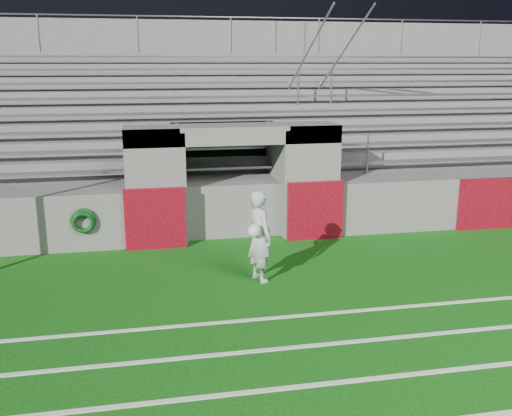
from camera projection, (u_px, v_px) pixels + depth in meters
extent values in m
plane|color=#0E500D|center=(265.00, 294.00, 10.04)|extent=(90.00, 90.00, 0.00)
cube|color=white|center=(314.00, 385.00, 7.18)|extent=(28.00, 0.09, 0.01)
cube|color=white|center=(293.00, 347.00, 8.13)|extent=(28.00, 0.09, 0.01)
cube|color=white|center=(277.00, 318.00, 9.08)|extent=(28.00, 0.09, 0.01)
cube|color=#615F5C|center=(153.00, 185.00, 12.71)|extent=(1.20, 1.00, 2.60)
cube|color=#615F5C|center=(309.00, 179.00, 13.38)|extent=(1.20, 1.00, 2.60)
cube|color=black|center=(223.00, 171.00, 14.67)|extent=(2.60, 0.20, 2.50)
cube|color=#615F5C|center=(181.00, 181.00, 13.41)|extent=(0.10, 2.20, 2.50)
cube|color=#615F5C|center=(276.00, 177.00, 13.84)|extent=(0.10, 2.20, 2.50)
cube|color=#615F5C|center=(233.00, 134.00, 12.77)|extent=(4.80, 1.00, 0.40)
cube|color=#615F5C|center=(213.00, 161.00, 16.74)|extent=(26.00, 8.00, 0.20)
cube|color=#615F5C|center=(213.00, 182.00, 16.89)|extent=(26.00, 8.00, 1.05)
cube|color=#600812|center=(155.00, 219.00, 12.33)|extent=(1.30, 0.15, 1.35)
cube|color=#600812|center=(315.00, 211.00, 13.00)|extent=(1.30, 0.15, 1.35)
cube|color=#600812|center=(500.00, 203.00, 13.89)|extent=(2.20, 0.15, 1.25)
cube|color=gray|center=(227.00, 168.00, 13.88)|extent=(23.00, 0.28, 0.06)
cube|color=#615F5C|center=(222.00, 163.00, 14.69)|extent=(24.00, 0.75, 0.38)
cube|color=gray|center=(223.00, 148.00, 14.50)|extent=(23.00, 0.28, 0.06)
cube|color=#615F5C|center=(219.00, 151.00, 15.36)|extent=(24.00, 0.75, 0.76)
cube|color=gray|center=(219.00, 129.00, 15.12)|extent=(23.00, 0.28, 0.06)
cube|color=#615F5C|center=(215.00, 141.00, 16.03)|extent=(24.00, 0.75, 1.14)
cube|color=gray|center=(215.00, 113.00, 15.74)|extent=(23.00, 0.28, 0.06)
cube|color=#615F5C|center=(212.00, 131.00, 16.69)|extent=(24.00, 0.75, 1.52)
cube|color=gray|center=(211.00, 97.00, 16.36)|extent=(23.00, 0.28, 0.06)
cube|color=#615F5C|center=(209.00, 122.00, 17.36)|extent=(24.00, 0.75, 1.90)
cube|color=gray|center=(208.00, 83.00, 16.97)|extent=(23.00, 0.28, 0.06)
cube|color=#615F5C|center=(206.00, 113.00, 18.02)|extent=(24.00, 0.75, 2.28)
cube|color=gray|center=(205.00, 69.00, 17.59)|extent=(23.00, 0.28, 0.06)
cube|color=#615F5C|center=(203.00, 106.00, 18.69)|extent=(24.00, 0.75, 2.66)
cube|color=gray|center=(202.00, 57.00, 18.21)|extent=(23.00, 0.28, 0.06)
cube|color=#615F5C|center=(201.00, 102.00, 19.32)|extent=(26.00, 0.60, 5.29)
cylinder|color=#A5A8AD|center=(329.00, 155.00, 14.01)|extent=(0.05, 0.05, 1.00)
cylinder|color=#A5A8AD|center=(298.00, 87.00, 16.49)|extent=(0.05, 0.05, 1.00)
cylinder|color=#A5A8AD|center=(275.00, 37.00, 18.97)|extent=(0.05, 0.05, 1.00)
cylinder|color=#A5A8AD|center=(299.00, 69.00, 16.37)|extent=(0.05, 6.02, 3.08)
cylinder|color=#A5A8AD|center=(368.00, 154.00, 14.20)|extent=(0.05, 0.05, 1.00)
cylinder|color=#A5A8AD|center=(331.00, 87.00, 16.68)|extent=(0.05, 0.05, 1.00)
cylinder|color=#A5A8AD|center=(304.00, 37.00, 19.15)|extent=(0.05, 0.05, 1.00)
cylinder|color=#A5A8AD|center=(332.00, 69.00, 16.55)|extent=(0.05, 6.02, 3.08)
cylinder|color=#A5A8AD|center=(39.00, 33.00, 17.55)|extent=(0.05, 0.05, 1.10)
cylinder|color=#A5A8AD|center=(138.00, 34.00, 18.11)|extent=(0.05, 0.05, 1.10)
cylinder|color=#A5A8AD|center=(231.00, 35.00, 18.67)|extent=(0.05, 0.05, 1.10)
cylinder|color=#A5A8AD|center=(319.00, 35.00, 19.23)|extent=(0.05, 0.05, 1.10)
cylinder|color=#A5A8AD|center=(402.00, 36.00, 19.79)|extent=(0.05, 0.05, 1.10)
cylinder|color=#A5A8AD|center=(480.00, 37.00, 20.35)|extent=(0.05, 0.05, 1.10)
cylinder|color=#A5A8AD|center=(200.00, 17.00, 18.35)|extent=(24.00, 0.05, 0.05)
imported|color=#ADB3B7|center=(260.00, 236.00, 10.48)|extent=(0.59, 0.72, 1.72)
sphere|color=white|center=(254.00, 231.00, 10.23)|extent=(0.24, 0.24, 0.24)
torus|color=#0E450D|center=(83.00, 221.00, 12.05)|extent=(0.54, 0.10, 0.54)
torus|color=#0B3915|center=(83.00, 223.00, 12.01)|extent=(0.47, 0.09, 0.47)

